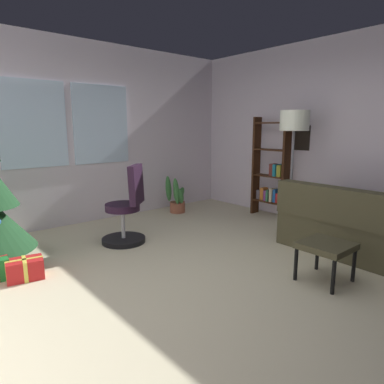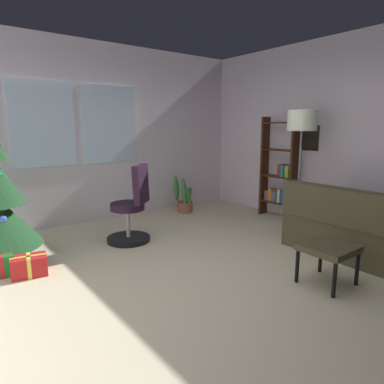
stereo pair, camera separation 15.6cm
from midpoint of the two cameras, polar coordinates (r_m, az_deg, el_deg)
ground_plane at (r=3.64m, az=2.77°, el=-14.12°), size 5.03×5.46×0.10m
wall_back_with_windows at (r=5.64m, az=-17.17°, el=9.36°), size 5.03×0.12×2.76m
wall_right_with_frames at (r=5.39m, az=23.49°, el=8.84°), size 0.12×5.46×2.76m
footstool at (r=3.54m, az=20.25°, el=-8.77°), size 0.46×0.44×0.39m
gift_box_red at (r=3.87m, az=-27.14°, el=-11.38°), size 0.37×0.29×0.21m
office_chair at (r=4.49m, az=-11.78°, el=-3.40°), size 0.59×0.59×1.02m
bookshelf at (r=5.78m, az=12.30°, el=3.10°), size 0.18×0.64×1.65m
floor_lamp at (r=5.06m, az=15.82°, el=10.30°), size 0.40×0.40×1.71m
potted_plant at (r=6.00m, az=-3.36°, el=-1.12°), size 0.32×0.46×0.63m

